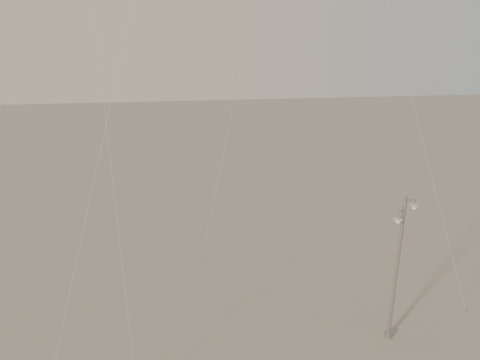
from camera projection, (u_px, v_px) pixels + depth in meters
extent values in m
cylinder|color=gray|center=(388.00, 334.00, 25.99)|extent=(0.44, 0.44, 0.30)
cylinder|color=gray|center=(396.00, 271.00, 24.66)|extent=(0.20, 0.18, 8.29)
cylinder|color=gray|center=(406.00, 197.00, 23.28)|extent=(0.14, 0.14, 0.18)
cylinder|color=gray|center=(410.00, 200.00, 23.35)|extent=(0.50, 0.09, 0.07)
cylinder|color=gray|center=(415.00, 203.00, 23.42)|extent=(0.06, 0.06, 0.30)
ellipsoid|color=beige|center=(415.00, 205.00, 23.47)|extent=(0.52, 0.52, 0.18)
cylinder|color=gray|center=(402.00, 210.00, 23.27)|extent=(0.51, 0.44, 0.07)
cylinder|color=gray|center=(399.00, 216.00, 23.13)|extent=(0.06, 0.06, 0.40)
ellipsoid|color=beige|center=(398.00, 219.00, 23.20)|extent=(0.52, 0.52, 0.18)
cylinder|color=beige|center=(34.00, 14.00, 26.62)|extent=(9.67, 17.09, 33.90)
cylinder|color=beige|center=(109.00, 146.00, 23.37)|extent=(2.31, 12.38, 21.32)
cylinder|color=gray|center=(202.00, 261.00, 33.97)|extent=(0.06, 0.06, 0.10)
cylinder|color=beige|center=(89.00, 206.00, 19.27)|extent=(5.18, 5.85, 18.87)
cylinder|color=beige|center=(409.00, 88.00, 29.77)|extent=(4.26, 12.52, 24.95)
cylinder|color=gray|center=(466.00, 310.00, 28.30)|extent=(0.06, 0.06, 0.10)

